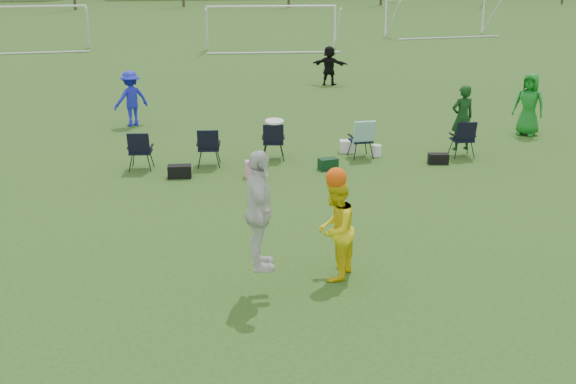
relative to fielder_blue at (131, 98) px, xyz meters
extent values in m
plane|color=#2A5119|center=(3.05, -13.01, -0.85)|extent=(260.00, 260.00, 0.00)
imported|color=#1C22D5|center=(0.00, 0.00, 0.00)|extent=(1.27, 1.07, 1.70)
imported|color=#167B21|center=(11.50, -3.14, 0.06)|extent=(1.04, 1.03, 1.82)
imported|color=black|center=(7.66, 6.45, -0.05)|extent=(1.52, 1.11, 1.59)
imported|color=white|center=(2.42, -12.46, 0.53)|extent=(0.51, 1.11, 1.85)
imported|color=yellow|center=(3.70, -11.99, -0.02)|extent=(0.96, 1.02, 1.66)
sphere|color=#F2520C|center=(3.70, -11.99, 0.84)|extent=(0.33, 0.33, 0.33)
cylinder|color=white|center=(2.67, -12.43, 1.87)|extent=(0.27, 0.27, 0.05)
imported|color=#0F3A13|center=(8.67, -5.02, 0.15)|extent=(0.67, 0.48, 1.71)
cube|color=black|center=(1.33, -5.90, -0.70)|extent=(0.57, 0.33, 0.30)
cube|color=pink|center=(3.04, -6.14, -0.65)|extent=(0.36, 0.24, 0.40)
cube|color=#0D3216|center=(4.95, -5.79, -0.71)|extent=(0.50, 0.38, 0.28)
cube|color=white|center=(5.82, -4.24, -0.69)|extent=(0.48, 0.39, 0.32)
cylinder|color=white|center=(6.47, -4.77, -0.70)|extent=(0.26, 0.26, 0.30)
cube|color=black|center=(7.81, -5.72, -0.72)|extent=(0.54, 0.34, 0.26)
cube|color=black|center=(0.42, -5.03, -0.37)|extent=(0.67, 0.67, 0.96)
cube|color=black|center=(2.08, -4.96, -0.37)|extent=(0.66, 0.66, 0.96)
cube|color=black|center=(3.76, -4.58, -0.37)|extent=(0.67, 0.67, 0.96)
cube|color=black|center=(6.03, -4.78, -0.37)|extent=(0.64, 0.64, 0.96)
cube|color=black|center=(8.67, -5.12, -0.37)|extent=(0.63, 0.63, 0.96)
cylinder|color=white|center=(-3.32, 21.31, 0.35)|extent=(0.12, 0.12, 2.40)
cylinder|color=white|center=(-6.95, 20.99, 1.55)|extent=(7.28, 0.76, 0.12)
cylinder|color=white|center=(3.41, 19.24, 0.35)|extent=(0.12, 0.12, 2.40)
cylinder|color=white|center=(10.69, 18.73, 0.35)|extent=(0.12, 0.12, 2.40)
cylinder|color=white|center=(7.05, 18.99, 1.55)|extent=(7.29, 0.63, 0.12)
cylinder|color=white|center=(15.43, 24.48, 0.35)|extent=(0.12, 0.12, 2.40)
cylinder|color=white|center=(22.66, 25.50, 0.35)|extent=(0.12, 0.12, 2.40)
camera|label=1|loc=(1.22, -22.47, 4.09)|focal=45.00mm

